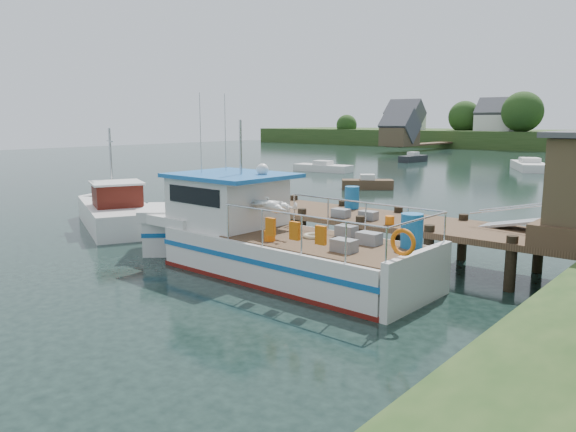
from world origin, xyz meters
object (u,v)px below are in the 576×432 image
Objects in this scene: moored_d at (529,166)px; work_boat at (115,211)px; moored_rowboat at (367,184)px; moored_a at (323,167)px; lobster_boat at (259,238)px; dock at (512,206)px; moored_e at (413,158)px.

work_boat is at bearing -94.83° from moored_d.
moored_a is at bearing 133.00° from moored_rowboat.
lobster_boat is 2.12× the size of moored_a.
moored_d is at bearing 57.62° from moored_a.
moored_rowboat is 13.49m from moored_a.
dock is 22.45m from moored_rowboat.
moored_d is (14.34, 13.77, 0.07)m from moored_a.
moored_a is (-18.94, 29.23, -0.66)m from lobster_boat.
moored_rowboat reaches higher than moored_a.
moored_e is (-8.08, 44.34, -0.28)m from work_boat.
lobster_boat reaches higher than moored_a.
moored_a is at bearing 124.38° from lobster_boat.
lobster_boat is 3.38× the size of moored_rowboat.
lobster_boat is 43.25m from moored_d.
lobster_boat is 10.20m from work_boat.
dock reaches higher than moored_rowboat.
moored_rowboat is at bearing -26.59° from moored_a.
dock reaches higher than work_boat.
moored_e is (-9.53, 25.13, 0.04)m from moored_rowboat.
moored_e is at bearing 104.16° from moored_rowboat.
moored_d is 1.75× the size of moored_e.
work_boat is at bearing -85.33° from moored_e.
moored_a is (-8.83, 27.96, -0.33)m from work_boat.
dock is 48.37m from moored_e.
lobster_boat reaches higher than moored_d.
moored_rowboat is 22.87m from moored_d.
lobster_boat is 2.86× the size of moored_e.
moored_e is at bearing 113.18° from lobster_boat.
moored_d is at bearing 97.54° from lobster_boat.
moored_rowboat is at bearing 114.36° from lobster_boat.
lobster_boat reaches higher than work_boat.
dock is at bearing -53.72° from moored_rowboat.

